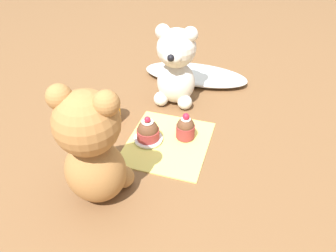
{
  "coord_description": "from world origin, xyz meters",
  "views": [
    {
      "loc": [
        0.19,
        -0.62,
        0.55
      ],
      "look_at": [
        0.0,
        0.0,
        0.06
      ],
      "focal_mm": 35.0,
      "sensor_mm": 36.0,
      "label": 1
    }
  ],
  "objects": [
    {
      "name": "teddy_bear_tan",
      "position": [
        -0.09,
        -0.2,
        0.13
      ],
      "size": [
        0.14,
        0.15,
        0.27
      ],
      "rotation": [
        0.0,
        0.0,
        3.2
      ],
      "color": "#A3703D",
      "rests_on": "ground_plane"
    },
    {
      "name": "saucer_plate",
      "position": [
        -0.05,
        -0.01,
        0.01
      ],
      "size": [
        0.07,
        0.07,
        0.01
      ],
      "primitive_type": "cylinder",
      "color": "silver",
      "rests_on": "knitted_placemat"
    },
    {
      "name": "teddy_bear_cream",
      "position": [
        -0.04,
        0.2,
        0.12
      ],
      "size": [
        0.12,
        0.13,
        0.24
      ],
      "rotation": [
        0.0,
        0.0,
        0.04
      ],
      "color": "silver",
      "rests_on": "ground_plane"
    },
    {
      "name": "cupcake_near_cream_bear",
      "position": [
        0.04,
        0.03,
        0.03
      ],
      "size": [
        0.05,
        0.05,
        0.07
      ],
      "color": "#993333",
      "rests_on": "knitted_placemat"
    },
    {
      "name": "knitted_placemat",
      "position": [
        0.0,
        0.0,
        0.0
      ],
      "size": [
        0.2,
        0.23,
        0.01
      ],
      "primitive_type": "cube",
      "color": "#E0D166",
      "rests_on": "ground_plane"
    },
    {
      "name": "juice_glass",
      "position": [
        -0.18,
        0.04,
        0.04
      ],
      "size": [
        0.05,
        0.05,
        0.07
      ],
      "primitive_type": "cylinder",
      "color": "orange",
      "rests_on": "ground_plane"
    },
    {
      "name": "cupcake_near_tan_bear",
      "position": [
        -0.05,
        -0.01,
        0.03
      ],
      "size": [
        0.06,
        0.06,
        0.07
      ],
      "color": "#993333",
      "rests_on": "saucer_plate"
    },
    {
      "name": "tulle_cloth",
      "position": [
        -0.01,
        0.34,
        0.02
      ],
      "size": [
        0.35,
        0.14,
        0.04
      ],
      "primitive_type": "ellipsoid",
      "color": "white",
      "rests_on": "ground_plane"
    },
    {
      "name": "ground_plane",
      "position": [
        0.0,
        0.0,
        0.0
      ],
      "size": [
        4.0,
        4.0,
        0.0
      ],
      "primitive_type": "plane",
      "color": "brown"
    }
  ]
}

